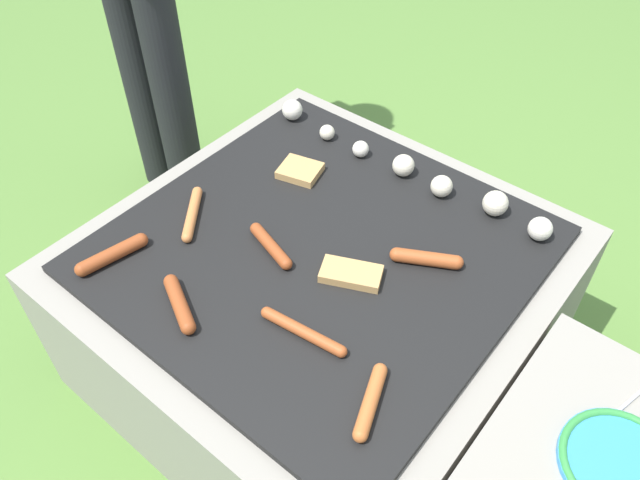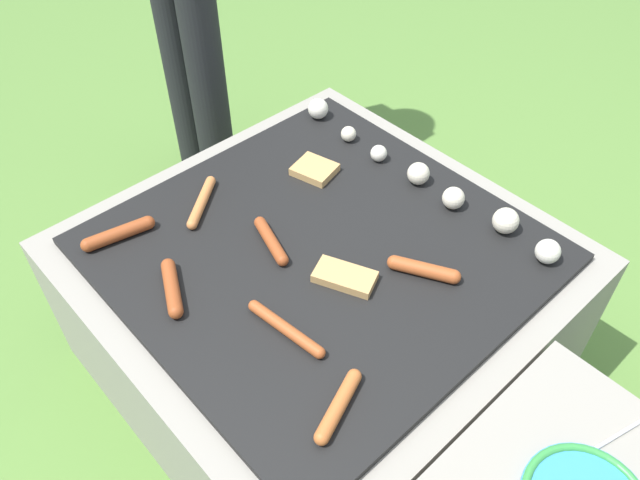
% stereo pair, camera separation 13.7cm
% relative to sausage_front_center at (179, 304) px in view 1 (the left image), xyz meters
% --- Properties ---
extents(ground_plane, '(14.00, 14.00, 0.00)m').
position_rel_sausage_front_center_xyz_m(ground_plane, '(0.11, 0.32, -0.46)').
color(ground_plane, '#567F38').
extents(grill, '(0.97, 0.97, 0.44)m').
position_rel_sausage_front_center_xyz_m(grill, '(0.11, 0.32, -0.24)').
color(grill, gray).
rests_on(grill, ground_plane).
extents(sausage_mid_left, '(0.06, 0.17, 0.03)m').
position_rel_sausage_front_center_xyz_m(sausage_mid_left, '(-0.22, -0.00, 0.00)').
color(sausage_mid_left, '#93421E').
rests_on(sausage_mid_left, grill).
extents(sausage_back_center, '(0.14, 0.09, 0.03)m').
position_rel_sausage_front_center_xyz_m(sausage_back_center, '(0.32, 0.42, 0.00)').
color(sausage_back_center, '#A34C23').
rests_on(sausage_back_center, grill).
extents(sausage_back_right, '(0.12, 0.15, 0.02)m').
position_rel_sausage_front_center_xyz_m(sausage_back_right, '(-0.18, 0.20, -0.00)').
color(sausage_back_right, '#C6753D').
rests_on(sausage_back_right, grill).
extents(sausage_back_left, '(0.08, 0.15, 0.03)m').
position_rel_sausage_front_center_xyz_m(sausage_back_left, '(0.43, 0.07, -0.00)').
color(sausage_back_left, '#B7602D').
rests_on(sausage_back_left, grill).
extents(sausage_front_center, '(0.15, 0.09, 0.03)m').
position_rel_sausage_front_center_xyz_m(sausage_front_center, '(0.00, 0.00, 0.00)').
color(sausage_front_center, '#93421E').
rests_on(sausage_front_center, grill).
extents(sausage_front_left, '(0.20, 0.04, 0.02)m').
position_rel_sausage_front_center_xyz_m(sausage_front_left, '(0.24, 0.11, -0.00)').
color(sausage_front_left, '#A34C23').
rests_on(sausage_front_left, grill).
extents(sausage_front_right, '(0.15, 0.07, 0.03)m').
position_rel_sausage_front_center_xyz_m(sausage_front_right, '(0.03, 0.24, -0.00)').
color(sausage_front_right, '#93421E').
rests_on(sausage_front_right, grill).
extents(bread_slice_left, '(0.15, 0.11, 0.02)m').
position_rel_sausage_front_center_xyz_m(bread_slice_left, '(0.22, 0.29, -0.01)').
color(bread_slice_left, tan).
rests_on(bread_slice_left, grill).
extents(bread_slice_right, '(0.12, 0.11, 0.02)m').
position_rel_sausage_front_center_xyz_m(bread_slice_right, '(-0.09, 0.48, -0.01)').
color(bread_slice_right, tan).
rests_on(bread_slice_right, grill).
extents(mushroom_row, '(0.79, 0.08, 0.06)m').
position_rel_sausage_front_center_xyz_m(mushroom_row, '(0.14, 0.65, 0.01)').
color(mushroom_row, silver).
rests_on(mushroom_row, grill).
extents(plate_colorful, '(0.20, 0.20, 0.02)m').
position_rel_sausage_front_center_xyz_m(plate_colorful, '(0.81, 0.24, -0.01)').
color(plate_colorful, '#338CCC').
rests_on(plate_colorful, side_ledge).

